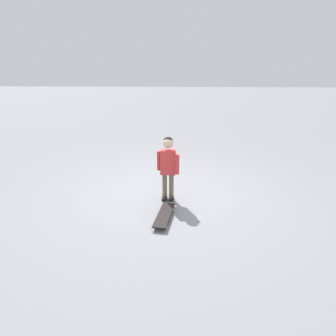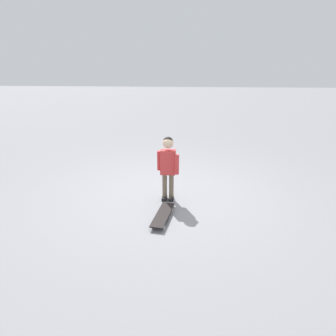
% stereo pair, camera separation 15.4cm
% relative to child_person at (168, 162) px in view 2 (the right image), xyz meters
% --- Properties ---
extents(ground_plane, '(50.00, 50.00, 0.00)m').
position_rel_child_person_xyz_m(ground_plane, '(-0.00, -0.18, -0.66)').
color(ground_plane, gray).
extents(child_person, '(0.36, 0.23, 1.06)m').
position_rel_child_person_xyz_m(child_person, '(0.00, 0.00, 0.00)').
color(child_person, brown).
rests_on(child_person, ground).
extents(skateboard, '(0.30, 0.77, 0.07)m').
position_rel_child_person_xyz_m(skateboard, '(0.02, 0.66, -0.60)').
color(skateboard, black).
rests_on(skateboard, ground).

